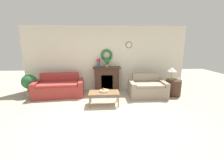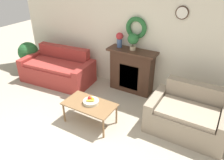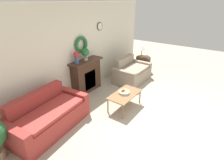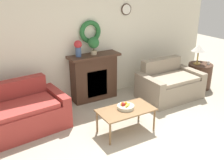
{
  "view_description": "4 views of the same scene",
  "coord_description": "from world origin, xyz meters",
  "px_view_note": "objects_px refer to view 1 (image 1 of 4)",
  "views": [
    {
      "loc": [
        -0.1,
        -3.6,
        1.97
      ],
      "look_at": [
        0.21,
        1.59,
        0.72
      ],
      "focal_mm": 24.0,
      "sensor_mm": 36.0,
      "label": 1
    },
    {
      "loc": [
        2.01,
        -1.64,
        2.79
      ],
      "look_at": [
        0.17,
        1.5,
        0.82
      ],
      "focal_mm": 35.0,
      "sensor_mm": 36.0,
      "label": 2
    },
    {
      "loc": [
        -3.62,
        -1.01,
        2.75
      ],
      "look_at": [
        -0.19,
        1.43,
        0.79
      ],
      "focal_mm": 28.0,
      "sensor_mm": 36.0,
      "label": 3
    },
    {
      "loc": [
        -2.36,
        -2.33,
        2.57
      ],
      "look_at": [
        -0.06,
        1.61,
        0.81
      ],
      "focal_mm": 42.0,
      "sensor_mm": 36.0,
      "label": 4
    }
  ],
  "objects_px": {
    "fireplace": "(107,79)",
    "mug": "(179,79)",
    "loveseat_right": "(147,88)",
    "vase_on_mantel_left": "(98,62)",
    "potted_plant_on_mantel": "(107,61)",
    "potted_plant_floor_by_couch": "(29,83)",
    "couch_left": "(59,88)",
    "coffee_table": "(104,93)",
    "fruit_bowl": "(104,90)",
    "side_table_by_loveseat": "(173,88)",
    "table_lamp": "(172,70)"
  },
  "relations": [
    {
      "from": "side_table_by_loveseat",
      "to": "mug",
      "type": "bearing_deg",
      "value": -37.87
    },
    {
      "from": "fruit_bowl",
      "to": "side_table_by_loveseat",
      "type": "relative_size",
      "value": 0.49
    },
    {
      "from": "fruit_bowl",
      "to": "potted_plant_floor_by_couch",
      "type": "relative_size",
      "value": 0.36
    },
    {
      "from": "side_table_by_loveseat",
      "to": "potted_plant_on_mantel",
      "type": "height_order",
      "value": "potted_plant_on_mantel"
    },
    {
      "from": "mug",
      "to": "potted_plant_floor_by_couch",
      "type": "height_order",
      "value": "potted_plant_floor_by_couch"
    },
    {
      "from": "mug",
      "to": "table_lamp",
      "type": "bearing_deg",
      "value": 141.84
    },
    {
      "from": "mug",
      "to": "potted_plant_on_mantel",
      "type": "xyz_separation_m",
      "value": [
        -2.71,
        0.81,
        0.63
      ]
    },
    {
      "from": "loveseat_right",
      "to": "potted_plant_floor_by_couch",
      "type": "relative_size",
      "value": 1.63
    },
    {
      "from": "couch_left",
      "to": "potted_plant_floor_by_couch",
      "type": "relative_size",
      "value": 2.26
    },
    {
      "from": "vase_on_mantel_left",
      "to": "potted_plant_floor_by_couch",
      "type": "bearing_deg",
      "value": -169.64
    },
    {
      "from": "couch_left",
      "to": "vase_on_mantel_left",
      "type": "relative_size",
      "value": 5.53
    },
    {
      "from": "potted_plant_on_mantel",
      "to": "couch_left",
      "type": "bearing_deg",
      "value": -164.42
    },
    {
      "from": "fireplace",
      "to": "coffee_table",
      "type": "height_order",
      "value": "fireplace"
    },
    {
      "from": "side_table_by_loveseat",
      "to": "table_lamp",
      "type": "distance_m",
      "value": 0.7
    },
    {
      "from": "fireplace",
      "to": "mug",
      "type": "relative_size",
      "value": 13.09
    },
    {
      "from": "loveseat_right",
      "to": "potted_plant_floor_by_couch",
      "type": "height_order",
      "value": "loveseat_right"
    },
    {
      "from": "loveseat_right",
      "to": "mug",
      "type": "distance_m",
      "value": 1.24
    },
    {
      "from": "table_lamp",
      "to": "vase_on_mantel_left",
      "type": "xyz_separation_m",
      "value": [
        -2.86,
        0.67,
        0.24
      ]
    },
    {
      "from": "coffee_table",
      "to": "mug",
      "type": "xyz_separation_m",
      "value": [
        2.86,
        0.7,
        0.26
      ]
    },
    {
      "from": "fireplace",
      "to": "side_table_by_loveseat",
      "type": "distance_m",
      "value": 2.69
    },
    {
      "from": "loveseat_right",
      "to": "potted_plant_floor_by_couch",
      "type": "distance_m",
      "value": 4.53
    },
    {
      "from": "mug",
      "to": "potted_plant_on_mantel",
      "type": "bearing_deg",
      "value": 163.43
    },
    {
      "from": "mug",
      "to": "potted_plant_floor_by_couch",
      "type": "distance_m",
      "value": 5.72
    },
    {
      "from": "loveseat_right",
      "to": "coffee_table",
      "type": "bearing_deg",
      "value": -156.24
    },
    {
      "from": "coffee_table",
      "to": "vase_on_mantel_left",
      "type": "height_order",
      "value": "vase_on_mantel_left"
    },
    {
      "from": "side_table_by_loveseat",
      "to": "table_lamp",
      "type": "xyz_separation_m",
      "value": [
        -0.07,
        0.06,
        0.7
      ]
    },
    {
      "from": "potted_plant_floor_by_couch",
      "to": "fireplace",
      "type": "bearing_deg",
      "value": 9.08
    },
    {
      "from": "fireplace",
      "to": "coffee_table",
      "type": "relative_size",
      "value": 1.15
    },
    {
      "from": "loveseat_right",
      "to": "vase_on_mantel_left",
      "type": "xyz_separation_m",
      "value": [
        -1.87,
        0.79,
        0.94
      ]
    },
    {
      "from": "fruit_bowl",
      "to": "mug",
      "type": "relative_size",
      "value": 3.45
    },
    {
      "from": "potted_plant_on_mantel",
      "to": "potted_plant_floor_by_couch",
      "type": "height_order",
      "value": "potted_plant_on_mantel"
    },
    {
      "from": "fireplace",
      "to": "fruit_bowl",
      "type": "xyz_separation_m",
      "value": [
        -0.13,
        -1.49,
        -0.05
      ]
    },
    {
      "from": "fireplace",
      "to": "table_lamp",
      "type": "xyz_separation_m",
      "value": [
        2.51,
        -0.66,
        0.47
      ]
    },
    {
      "from": "potted_plant_floor_by_couch",
      "to": "fruit_bowl",
      "type": "bearing_deg",
      "value": -19.44
    },
    {
      "from": "fireplace",
      "to": "fruit_bowl",
      "type": "relative_size",
      "value": 3.8
    },
    {
      "from": "couch_left",
      "to": "side_table_by_loveseat",
      "type": "height_order",
      "value": "couch_left"
    },
    {
      "from": "potted_plant_on_mantel",
      "to": "potted_plant_floor_by_couch",
      "type": "bearing_deg",
      "value": -171.2
    },
    {
      "from": "fruit_bowl",
      "to": "table_lamp",
      "type": "bearing_deg",
      "value": 17.4
    },
    {
      "from": "mug",
      "to": "loveseat_right",
      "type": "bearing_deg",
      "value": 178.33
    },
    {
      "from": "vase_on_mantel_left",
      "to": "potted_plant_on_mantel",
      "type": "distance_m",
      "value": 0.35
    },
    {
      "from": "couch_left",
      "to": "mug",
      "type": "xyz_separation_m",
      "value": [
        4.58,
        -0.29,
        0.34
      ]
    },
    {
      "from": "couch_left",
      "to": "fruit_bowl",
      "type": "bearing_deg",
      "value": -34.57
    },
    {
      "from": "coffee_table",
      "to": "side_table_by_loveseat",
      "type": "xyz_separation_m",
      "value": [
        2.72,
        0.81,
        -0.09
      ]
    },
    {
      "from": "potted_plant_on_mantel",
      "to": "fireplace",
      "type": "bearing_deg",
      "value": 102.19
    },
    {
      "from": "coffee_table",
      "to": "potted_plant_floor_by_couch",
      "type": "relative_size",
      "value": 1.17
    },
    {
      "from": "mug",
      "to": "potted_plant_floor_by_couch",
      "type": "bearing_deg",
      "value": 176.56
    },
    {
      "from": "loveseat_right",
      "to": "fruit_bowl",
      "type": "distance_m",
      "value": 1.81
    },
    {
      "from": "coffee_table",
      "to": "vase_on_mantel_left",
      "type": "bearing_deg",
      "value": 97.71
    },
    {
      "from": "fireplace",
      "to": "side_table_by_loveseat",
      "type": "relative_size",
      "value": 1.87
    },
    {
      "from": "vase_on_mantel_left",
      "to": "potted_plant_floor_by_couch",
      "type": "distance_m",
      "value": 2.78
    }
  ]
}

